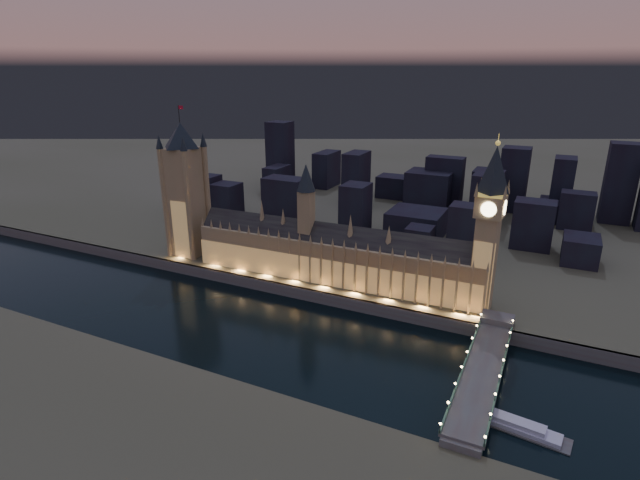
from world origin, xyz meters
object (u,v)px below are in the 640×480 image
at_px(elizabeth_tower, 489,216).
at_px(westminster_bridge, 483,373).
at_px(palace_of_westminster, 332,255).
at_px(river_boat, 517,426).
at_px(victoria_tower, 185,183).

height_order(elizabeth_tower, westminster_bridge, elizabeth_tower).
distance_m(palace_of_westminster, river_boat, 159.93).
height_order(victoria_tower, river_boat, victoria_tower).
bearing_deg(elizabeth_tower, palace_of_westminster, -179.90).
xyz_separation_m(palace_of_westminster, elizabeth_tower, (97.44, 0.17, 39.32)).
height_order(palace_of_westminster, victoria_tower, victoria_tower).
relative_size(palace_of_westminster, elizabeth_tower, 1.95).
xyz_separation_m(palace_of_westminster, river_boat, (128.21, -92.32, -24.81)).
xyz_separation_m(elizabeth_tower, river_boat, (30.77, -92.49, -64.13)).
bearing_deg(river_boat, victoria_tower, 159.61).
height_order(palace_of_westminster, elizabeth_tower, elizabeth_tower).
bearing_deg(palace_of_westminster, westminster_bridge, -30.70).
bearing_deg(westminster_bridge, river_boat, -55.87).
bearing_deg(victoria_tower, elizabeth_tower, 0.00).
height_order(elizabeth_tower, river_boat, elizabeth_tower).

